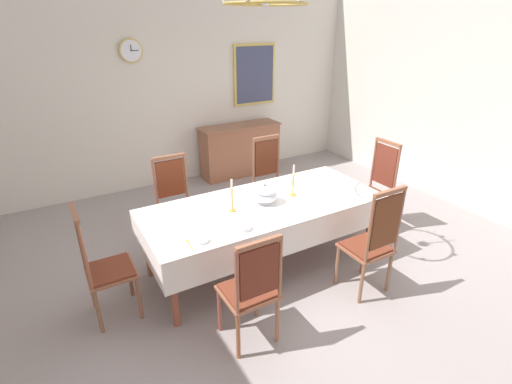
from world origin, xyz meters
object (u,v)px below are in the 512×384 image
chair_head_west (101,264)px  bowl_near_right (201,239)px  chair_north_b (270,178)px  spoon_primary (267,184)px  chandelier (266,3)px  chair_north_a (176,201)px  dining_table (264,209)px  candlestick_east (293,183)px  sideboard (240,150)px  chair_head_east (376,186)px  chair_south_a (251,288)px  bowl_far_right (244,227)px  mounted_clock (131,51)px  soup_tureen (265,194)px  framed_painting (255,75)px  candlestick_west (232,199)px  bowl_far_left (285,180)px  chair_south_b (372,241)px  bowl_near_left (261,186)px  spoon_secondary (188,242)px

chair_head_west → bowl_near_right: chair_head_west is taller
chair_north_b → bowl_near_right: size_ratio=7.29×
spoon_primary → chandelier: size_ratio=0.23×
chair_north_a → chandelier: 2.44m
dining_table → spoon_primary: size_ratio=15.00×
candlestick_east → sideboard: candlestick_east is taller
chair_head_east → chair_south_a: bearing=111.5°
chair_south_a → bowl_far_right: chair_south_a is taller
chair_south_a → mounted_clock: bearing=88.1°
bowl_far_right → soup_tureen: bearing=39.5°
framed_painting → candlestick_west: bearing=-123.5°
bowl_far_left → spoon_primary: (-0.22, 0.06, -0.02)m
chair_south_b → sideboard: size_ratio=0.84×
bowl_near_left → spoon_primary: bowl_near_left is taller
chair_north_b → chair_head_west: 2.56m
chair_head_west → sideboard: chair_head_west is taller
bowl_far_right → spoon_primary: size_ratio=0.86×
chair_north_a → chair_south_b: bearing=125.7°
chair_south_a → chandelier: 2.45m
chair_south_b → chair_head_west: chair_south_b is taller
sideboard → mounted_clock: bearing=-8.5°
chair_north_a → framed_painting: size_ratio=1.08×
chair_head_west → sideboard: size_ratio=0.81×
dining_table → bowl_far_right: (-0.45, -0.39, 0.10)m
chair_head_east → spoon_secondary: chair_head_east is taller
chair_south_a → candlestick_west: bearing=72.1°
bowl_near_right → mounted_clock: size_ratio=0.47×
candlestick_west → framed_painting: bearing=56.5°
candlestick_west → bowl_near_right: 0.65m
soup_tureen → bowl_far_right: 0.61m
candlestick_east → chandelier: chandelier is taller
chair_south_b → chair_north_b: bearing=90.0°
chair_south_b → soup_tureen: size_ratio=4.43×
chair_south_a → dining_table: bearing=54.0°
candlestick_west → bowl_far_right: (-0.08, -0.39, -0.12)m
spoon_primary → sideboard: size_ratio=0.12×
bowl_near_left → sideboard: (0.89, 2.24, -0.34)m
bowl_near_left → bowl_near_right: 1.33m
candlestick_east → mounted_clock: bearing=108.0°
chair_head_west → candlestick_west: size_ratio=3.27×
candlestick_east → chair_south_a: bearing=-138.4°
soup_tureen → bowl_far_left: size_ratio=1.39×
candlestick_west → bowl_near_left: bearing=33.9°
bowl_near_right → bowl_far_right: 0.43m
chandelier → spoon_secondary: bearing=-160.5°
chair_head_east → mounted_clock: (-2.26, 2.87, 1.57)m
chair_south_a → bowl_near_right: bearing=109.7°
candlestick_east → spoon_secondary: bearing=-165.7°
spoon_secondary → framed_painting: framed_painting is taller
dining_table → sideboard: size_ratio=1.80×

